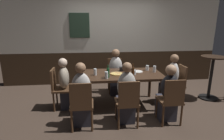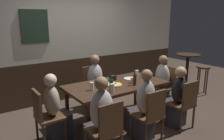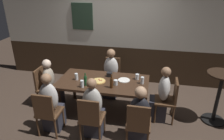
% 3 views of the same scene
% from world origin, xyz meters
% --- Properties ---
extents(ground_plane, '(12.00, 12.00, 0.00)m').
position_xyz_m(ground_plane, '(0.00, 0.00, 0.00)').
color(ground_plane, '#423328').
extents(wall_back, '(6.40, 0.13, 2.60)m').
position_xyz_m(wall_back, '(-0.01, 1.65, 1.30)').
color(wall_back, '#332316').
rests_on(wall_back, ground_plane).
extents(dining_table, '(1.81, 0.94, 0.74)m').
position_xyz_m(dining_table, '(0.00, 0.00, 0.66)').
color(dining_table, '#382316').
rests_on(dining_table, ground_plane).
extents(chair_head_east, '(0.40, 0.40, 0.88)m').
position_xyz_m(chair_head_east, '(1.32, 0.00, 0.50)').
color(chair_head_east, '#513521').
rests_on(chair_head_east, ground_plane).
extents(chair_mid_near, '(0.40, 0.40, 0.88)m').
position_xyz_m(chair_mid_near, '(0.00, -0.89, 0.50)').
color(chair_mid_near, '#513521').
rests_on(chair_mid_near, ground_plane).
extents(chair_left_near, '(0.40, 0.40, 0.88)m').
position_xyz_m(chair_left_near, '(-0.80, -0.89, 0.50)').
color(chair_left_near, '#513521').
rests_on(chair_left_near, ground_plane).
extents(chair_head_west, '(0.40, 0.40, 0.88)m').
position_xyz_m(chair_head_west, '(-1.32, 0.00, 0.50)').
color(chair_head_west, '#513521').
rests_on(chair_head_west, ground_plane).
extents(chair_right_near, '(0.40, 0.40, 0.88)m').
position_xyz_m(chair_right_near, '(0.80, -0.89, 0.50)').
color(chair_right_near, '#513521').
rests_on(chair_right_near, ground_plane).
extents(chair_mid_far, '(0.40, 0.40, 0.88)m').
position_xyz_m(chair_mid_far, '(0.00, 0.89, 0.50)').
color(chair_mid_far, '#513521').
rests_on(chair_mid_far, ground_plane).
extents(person_head_east, '(0.37, 0.34, 1.14)m').
position_xyz_m(person_head_east, '(1.16, 0.00, 0.48)').
color(person_head_east, '#2D2D38').
rests_on(person_head_east, ground_plane).
extents(person_mid_near, '(0.34, 0.37, 1.16)m').
position_xyz_m(person_mid_near, '(0.00, -0.72, 0.49)').
color(person_mid_near, '#2D2D38').
rests_on(person_mid_near, ground_plane).
extents(person_left_near, '(0.34, 0.37, 1.17)m').
position_xyz_m(person_left_near, '(-0.80, -0.72, 0.49)').
color(person_left_near, '#2D2D38').
rests_on(person_left_near, ground_plane).
extents(person_head_west, '(0.37, 0.34, 1.11)m').
position_xyz_m(person_head_west, '(-1.16, 0.00, 0.46)').
color(person_head_west, '#2D2D38').
rests_on(person_head_west, ground_plane).
extents(person_right_near, '(0.34, 0.37, 1.10)m').
position_xyz_m(person_right_near, '(0.80, -0.72, 0.46)').
color(person_right_near, '#2D2D38').
rests_on(person_right_near, ground_plane).
extents(person_mid_far, '(0.34, 0.37, 1.17)m').
position_xyz_m(person_mid_far, '(-0.00, 0.72, 0.49)').
color(person_mid_far, '#2D2D38').
rests_on(person_mid_far, ground_plane).
extents(pizza, '(0.28, 0.28, 0.03)m').
position_xyz_m(pizza, '(-0.08, -0.05, 0.75)').
color(pizza, tan).
rests_on(pizza, dining_table).
extents(highball_clear, '(0.07, 0.07, 0.14)m').
position_xyz_m(highball_clear, '(-0.33, -0.34, 0.80)').
color(highball_clear, silver).
rests_on(highball_clear, dining_table).
extents(beer_glass_tall, '(0.07, 0.07, 0.14)m').
position_xyz_m(beer_glass_tall, '(0.78, 0.04, 0.80)').
color(beer_glass_tall, silver).
rests_on(beer_glass_tall, dining_table).
extents(pint_glass_amber, '(0.07, 0.07, 0.14)m').
position_xyz_m(pint_glass_amber, '(-0.54, -0.06, 0.80)').
color(pint_glass_amber, silver).
rests_on(pint_glass_amber, dining_table).
extents(tumbler_water, '(0.08, 0.08, 0.10)m').
position_xyz_m(tumbler_water, '(0.28, -0.12, 0.79)').
color(tumbler_water, silver).
rests_on(tumbler_water, dining_table).
extents(pint_glass_stout, '(0.07, 0.07, 0.12)m').
position_xyz_m(pint_glass_stout, '(0.66, 0.21, 0.79)').
color(pint_glass_stout, silver).
rests_on(pint_glass_stout, dining_table).
extents(beer_bottle_green, '(0.06, 0.06, 0.26)m').
position_xyz_m(beer_bottle_green, '(-0.29, -0.25, 0.84)').
color(beer_bottle_green, '#194723').
rests_on(beer_bottle_green, dining_table).
extents(beer_bottle_brown, '(0.06, 0.06, 0.27)m').
position_xyz_m(beer_bottle_brown, '(0.22, -0.24, 0.85)').
color(beer_bottle_brown, '#42230F').
rests_on(beer_bottle_brown, dining_table).
extents(plate_white_large, '(0.24, 0.24, 0.01)m').
position_xyz_m(plate_white_large, '(0.41, 0.11, 0.75)').
color(plate_white_large, white).
rests_on(plate_white_large, dining_table).
extents(condiment_caddy, '(0.11, 0.09, 0.09)m').
position_xyz_m(condiment_caddy, '(0.08, 0.23, 0.79)').
color(condiment_caddy, black).
rests_on(condiment_caddy, dining_table).
extents(side_bar_table, '(0.56, 0.56, 1.05)m').
position_xyz_m(side_bar_table, '(2.23, 0.14, 0.62)').
color(side_bar_table, black).
rests_on(side_bar_table, ground_plane).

